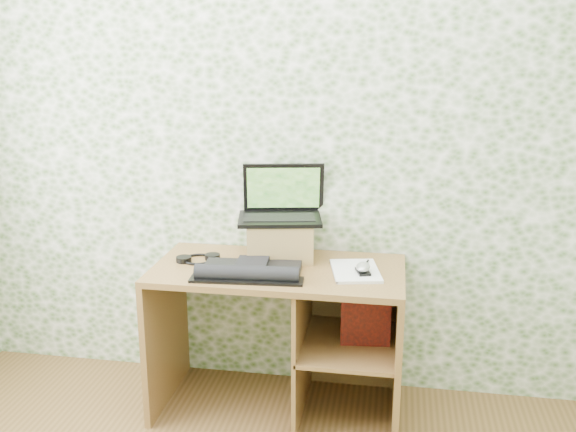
% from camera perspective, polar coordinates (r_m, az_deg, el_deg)
% --- Properties ---
extents(wall_back, '(3.50, 0.00, 3.50)m').
position_cam_1_polar(wall_back, '(3.24, 0.09, 6.46)').
color(wall_back, white).
rests_on(wall_back, ground).
extents(desk, '(1.20, 0.60, 0.75)m').
position_cam_1_polar(desk, '(3.19, 0.63, -9.04)').
color(desk, brown).
rests_on(desk, floor).
extents(riser, '(0.36, 0.32, 0.19)m').
position_cam_1_polar(riser, '(3.19, -0.74, -2.09)').
color(riser, '#A8854B').
rests_on(riser, desk).
extents(laptop, '(0.45, 0.36, 0.27)m').
position_cam_1_polar(laptop, '(3.18, -0.60, 0.88)').
color(laptop, black).
rests_on(laptop, riser).
extents(keyboard, '(0.52, 0.29, 0.07)m').
position_cam_1_polar(keyboard, '(2.97, -3.40, -4.86)').
color(keyboard, black).
rests_on(keyboard, desk).
extents(headphones, '(0.21, 0.21, 0.03)m').
position_cam_1_polar(headphones, '(3.20, -7.98, -3.78)').
color(headphones, black).
rests_on(headphones, desk).
extents(notepad, '(0.27, 0.34, 0.01)m').
position_cam_1_polar(notepad, '(3.03, 6.02, -4.88)').
color(notepad, silver).
rests_on(notepad, desk).
extents(mouse, '(0.09, 0.12, 0.04)m').
position_cam_1_polar(mouse, '(2.98, 6.69, -4.71)').
color(mouse, silver).
rests_on(mouse, notepad).
extents(pen, '(0.03, 0.15, 0.01)m').
position_cam_1_polar(pen, '(3.08, 6.86, -4.34)').
color(pen, black).
rests_on(pen, notepad).
extents(red_box, '(0.24, 0.10, 0.28)m').
position_cam_1_polar(red_box, '(3.12, 6.92, -8.80)').
color(red_box, maroon).
rests_on(red_box, desk).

